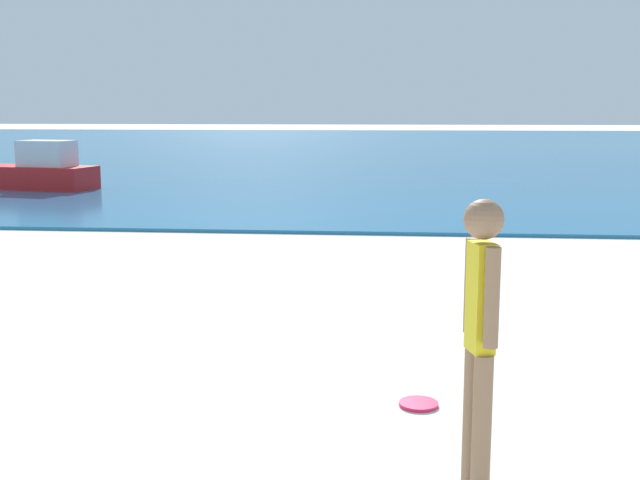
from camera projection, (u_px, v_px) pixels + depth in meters
water at (372, 146)px, 42.42m from camera, size 160.00×60.00×0.06m
person_standing at (480, 328)px, 4.16m from camera, size 0.21×0.35×1.58m
frisbee at (419, 404)px, 5.50m from camera, size 0.27×0.27×0.03m
boat_near at (31, 172)px, 19.73m from camera, size 3.68×1.82×1.20m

